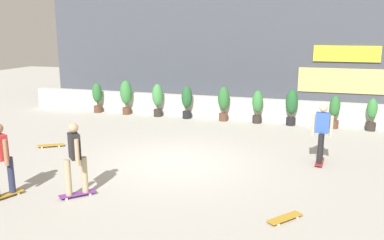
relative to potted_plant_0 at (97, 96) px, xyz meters
name	(u,v)px	position (x,y,z in m)	size (l,w,h in m)	color
ground_plane	(176,163)	(5.68, -5.55, -0.74)	(48.00, 48.00, 0.00)	#B2AFA8
planter_wall	(224,108)	(5.68, 0.45, -0.29)	(18.00, 0.40, 0.90)	beige
building_backdrop	(242,38)	(5.68, 4.45, 2.51)	(20.00, 2.08, 6.50)	#424751
potted_plant_0	(97,96)	(0.00, 0.00, 0.00)	(0.43, 0.43, 1.32)	brown
potted_plant_1	(126,95)	(1.42, 0.00, 0.13)	(0.51, 0.51, 1.49)	brown
potted_plant_2	(158,98)	(2.90, 0.00, 0.06)	(0.46, 0.46, 1.40)	#2D2823
potted_plant_3	(187,100)	(4.21, 0.00, 0.03)	(0.45, 0.45, 1.36)	black
potted_plant_4	(224,101)	(5.77, 0.00, 0.06)	(0.47, 0.47, 1.40)	brown
potted_plant_5	(257,105)	(7.14, 0.00, -0.01)	(0.42, 0.42, 1.31)	#2D2823
potted_plant_6	(292,105)	(8.46, 0.00, 0.07)	(0.47, 0.47, 1.40)	black
potted_plant_7	(335,111)	(10.03, 0.00, -0.07)	(0.39, 0.39, 1.24)	brown
potted_plant_8	(372,114)	(11.32, 0.00, -0.10)	(0.37, 0.37, 1.21)	#2D2823
skater_far_right	(1,157)	(2.84, -8.94, 0.20)	(0.53, 0.82, 1.70)	#BF8C26
skater_by_wall_right	(75,156)	(4.34, -8.41, 0.20)	(0.70, 0.71, 1.70)	#72338C
skater_far_left	(322,131)	(9.52, -4.48, 0.20)	(0.56, 0.81, 1.70)	maroon
skateboard_near_camera	(285,218)	(8.85, -8.23, -0.68)	(0.66, 0.75, 0.08)	#BF8C26
skateboard_aside	(51,145)	(1.37, -5.29, -0.68)	(0.78, 0.59, 0.08)	#BF8C26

